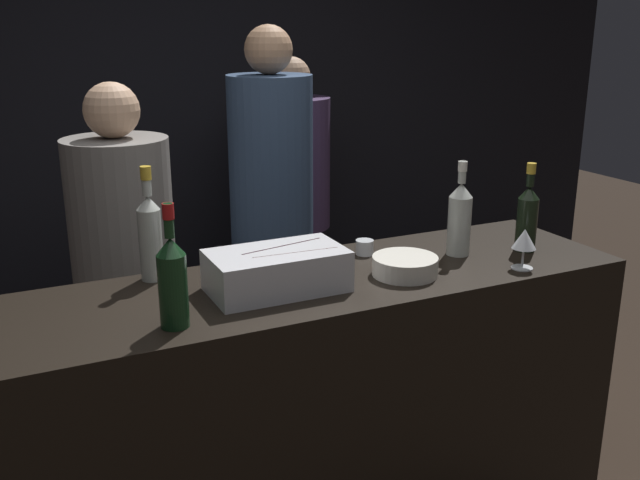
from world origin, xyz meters
TOP-DOWN VIEW (x-y plane):
  - wall_back_chalkboard at (0.00, 2.39)m, footprint 6.40×0.06m
  - bar_counter at (0.00, 0.29)m, footprint 2.04×0.58m
  - ice_bin_with_bottles at (-0.17, 0.26)m, footprint 0.41×0.23m
  - bowl_white at (0.25, 0.21)m, footprint 0.21×0.21m
  - wine_glass at (0.64, 0.09)m, footprint 0.08×0.08m
  - candle_votive at (0.24, 0.45)m, footprint 0.06×0.06m
  - champagne_bottle at (0.78, 0.24)m, footprint 0.07×0.07m
  - red_wine_bottle_burgundy at (-0.53, 0.13)m, footprint 0.08×0.08m
  - rose_wine_bottle at (-0.50, 0.52)m, footprint 0.07×0.07m
  - white_wine_bottle at (0.53, 0.31)m, footprint 0.08×0.08m
  - person_in_hoodie at (-0.48, 1.11)m, footprint 0.40×0.40m
  - person_blond_tee at (0.22, 1.29)m, footprint 0.38×0.38m
  - person_grey_polo at (0.56, 1.83)m, footprint 0.41×0.41m

SIDE VIEW (x-z plane):
  - bar_counter at x=0.00m, z-range 0.00..1.04m
  - person_in_hoodie at x=-0.48m, z-range 0.08..1.70m
  - person_grey_polo at x=0.56m, z-range 0.08..1.74m
  - person_blond_tee at x=0.22m, z-range 0.11..1.93m
  - candle_votive at x=0.24m, z-range 1.04..1.10m
  - bowl_white at x=0.25m, z-range 1.05..1.11m
  - ice_bin_with_bottles at x=-0.17m, z-range 1.05..1.18m
  - wine_glass at x=0.64m, z-range 1.07..1.21m
  - champagne_bottle at x=0.78m, z-range 1.01..1.33m
  - red_wine_bottle_burgundy at x=-0.53m, z-range 1.01..1.35m
  - white_wine_bottle at x=0.53m, z-range 1.01..1.35m
  - rose_wine_bottle at x=-0.50m, z-range 1.01..1.38m
  - wall_back_chalkboard at x=0.00m, z-range 0.00..2.80m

